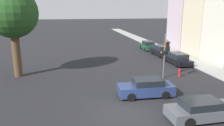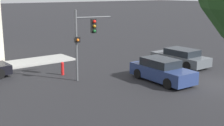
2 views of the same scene
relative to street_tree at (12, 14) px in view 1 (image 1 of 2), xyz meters
The scene contains 11 objects.
ground_plane 14.89m from the street_tree, 47.94° to the right, with size 300.00×300.00×0.00m, color black.
sidewalk_strip 32.38m from the street_tree, 47.26° to the left, with size 2.67×60.00×0.13m.
rowhouse_backdrop 27.48m from the street_tree, 11.78° to the left, with size 8.11×16.33×13.24m.
street_tree is the anchor object (origin of this frame).
traffic_signal 15.56m from the street_tree, 15.81° to the right, with size 0.64×2.51×4.53m.
crossing_car_0 14.97m from the street_tree, 34.35° to the right, with size 4.53×1.99×1.47m.
crossing_car_1 19.17m from the street_tree, 41.69° to the right, with size 4.64×1.99×1.33m.
parked_car_0 19.97m from the street_tree, ahead, with size 2.11×4.72×1.45m.
parked_car_1 21.08m from the street_tree, 20.20° to the left, with size 2.00×4.57×1.57m.
parked_car_2 23.23m from the street_tree, 33.03° to the left, with size 2.02×4.29×1.51m.
fire_hydrant 18.00m from the street_tree, 11.87° to the right, with size 0.22×0.22×0.92m.
Camera 1 is at (-3.44, -13.69, 6.89)m, focal length 35.00 mm.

